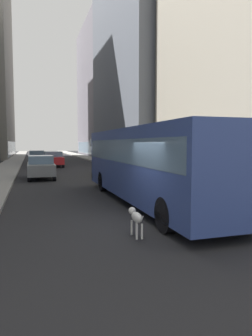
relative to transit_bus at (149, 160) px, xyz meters
name	(u,v)px	position (x,y,z in m)	size (l,w,h in m)	color
ground_plane	(57,161)	(-1.20, 31.90, -1.78)	(120.00, 120.00, 0.00)	#232326
sidewalk_left	(14,161)	(-6.90, 31.90, -1.70)	(2.40, 110.00, 0.15)	gray
sidewalk_right	(97,160)	(4.50, 31.90, -1.70)	(2.40, 110.00, 0.15)	#ADA89E
building_right_mid	(150,65)	(10.70, 26.70, 11.10)	(10.99, 21.85, 25.77)	slate
building_right_far	(106,90)	(10.70, 51.25, 11.84)	(8.77, 23.28, 27.26)	slate
transit_bus	(149,160)	(0.00, 0.00, 0.00)	(2.78, 11.53, 3.05)	#33478C
car_red_coupe	(53,159)	(-2.40, 21.58, -0.95)	(1.92, 4.74, 1.62)	red
car_black_suv	(37,157)	(-4.00, 26.52, -0.96)	(1.79, 3.98, 1.62)	black
car_grey_wagon	(41,167)	(-4.00, 10.47, -0.95)	(1.78, 4.63, 1.62)	slate
car_yellow_taxi	(116,165)	(1.60, 10.74, -0.95)	(1.90, 4.12, 1.62)	yellow
dalmatian_dog	(136,217)	(-2.02, -4.20, -1.26)	(0.22, 0.96, 0.72)	white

